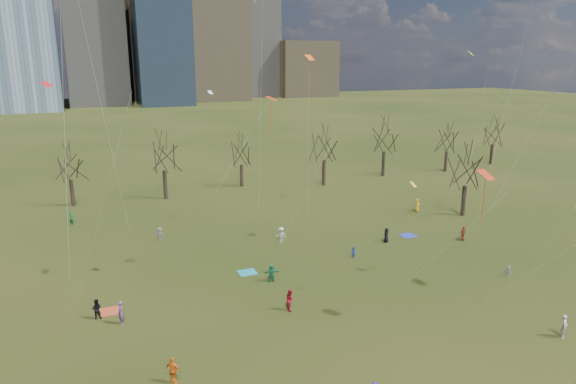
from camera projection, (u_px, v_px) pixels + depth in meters
name	position (u px, v px, depth m)	size (l,w,h in m)	color
ground	(348.00, 319.00, 38.40)	(500.00, 500.00, 0.00)	black
downtown_skyline	(105.00, 10.00, 216.52)	(212.50, 78.00, 118.00)	slate
bare_tree_row	(218.00, 156.00, 70.20)	(113.04, 29.80, 9.50)	black
blanket_teal	(247.00, 272.00, 46.85)	(1.60, 1.50, 0.03)	teal
blanket_navy	(408.00, 236.00, 56.65)	(1.60, 1.50, 0.03)	#2735B9
blanket_crimson	(111.00, 311.00, 39.65)	(1.60, 1.50, 0.03)	#BF4726
person_1	(564.00, 326.00, 35.74)	(0.62, 0.41, 1.70)	silver
person_2	(290.00, 300.00, 39.68)	(0.84, 0.66, 1.73)	#B21929
person_3	(508.00, 271.00, 45.89)	(0.67, 0.39, 1.04)	slate
person_4	(173.00, 370.00, 30.66)	(1.02, 0.42, 1.74)	orange
person_5	(272.00, 273.00, 44.78)	(1.47, 0.47, 1.59)	#1C7E50
person_6	(386.00, 235.00, 54.47)	(0.77, 0.50, 1.57)	black
person_7	(121.00, 313.00, 37.54)	(0.65, 0.43, 1.79)	#6D458A
person_8	(353.00, 253.00, 50.06)	(0.57, 0.45, 1.18)	blue
person_9	(281.00, 235.00, 54.41)	(1.09, 0.62, 1.68)	silver
person_10	(463.00, 233.00, 55.19)	(0.88, 0.37, 1.50)	#A62E17
person_12	(417.00, 205.00, 65.52)	(0.82, 0.53, 1.67)	yellow
person_13	(71.00, 217.00, 60.22)	(0.65, 0.42, 1.77)	#197333
person_14	(97.00, 309.00, 38.39)	(0.76, 0.59, 1.56)	black
person_15	(160.00, 234.00, 54.86)	(0.98, 0.56, 1.52)	slate
kites_airborne	(316.00, 129.00, 44.83)	(53.77, 47.45, 29.28)	#FF4615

